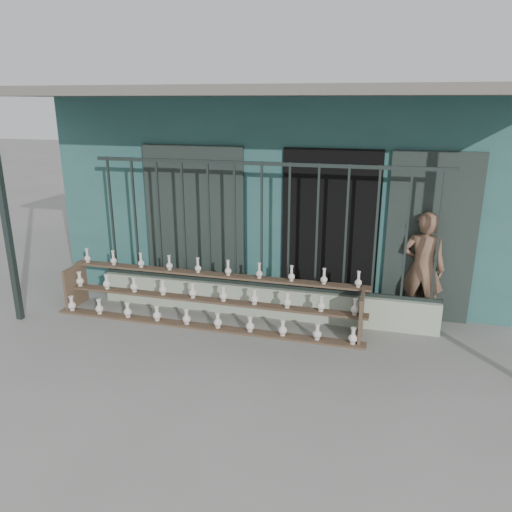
# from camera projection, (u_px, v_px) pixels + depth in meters

# --- Properties ---
(ground) EXTENTS (60.00, 60.00, 0.00)m
(ground) POSITION_uv_depth(u_px,v_px,m) (235.00, 356.00, 6.20)
(ground) COLOR slate
(workshop_building) EXTENTS (7.40, 6.60, 3.21)m
(workshop_building) POSITION_uv_depth(u_px,v_px,m) (300.00, 177.00, 9.62)
(workshop_building) COLOR #275451
(workshop_building) RESTS_ON ground
(parapet_wall) EXTENTS (5.00, 0.20, 0.45)m
(parapet_wall) POSITION_uv_depth(u_px,v_px,m) (261.00, 300.00, 7.33)
(parapet_wall) COLOR #A0AE95
(parapet_wall) RESTS_ON ground
(security_fence) EXTENTS (5.00, 0.04, 1.80)m
(security_fence) POSITION_uv_depth(u_px,v_px,m) (262.00, 226.00, 7.00)
(security_fence) COLOR #283330
(security_fence) RESTS_ON parapet_wall
(shelf_rack) EXTENTS (4.50, 0.68, 0.85)m
(shelf_rack) POSITION_uv_depth(u_px,v_px,m) (208.00, 298.00, 7.08)
(shelf_rack) COLOR brown
(shelf_rack) RESTS_ON ground
(elderly_woman) EXTENTS (0.64, 0.47, 1.61)m
(elderly_woman) POSITION_uv_depth(u_px,v_px,m) (423.00, 269.00, 6.92)
(elderly_woman) COLOR brown
(elderly_woman) RESTS_ON ground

